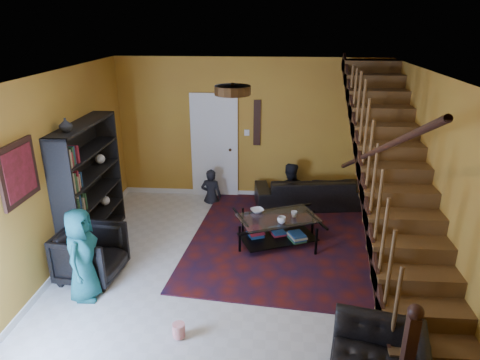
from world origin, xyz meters
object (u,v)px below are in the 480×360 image
object	(u,v)px
armchair_left	(91,254)
bookshelf	(90,187)
coffee_table	(278,228)
sofa	(309,192)

from	to	relation	value
armchair_left	bookshelf	bearing A→B (deg)	25.13
bookshelf	coffee_table	world-z (taller)	bookshelf
sofa	coffee_table	world-z (taller)	sofa
sofa	armchair_left	world-z (taller)	armchair_left
bookshelf	sofa	xyz separation A→B (m)	(3.61, 1.70, -0.66)
sofa	armchair_left	size ratio (longest dim) A/B	2.52
sofa	coffee_table	distance (m)	1.68
bookshelf	armchair_left	xyz separation A→B (m)	(0.35, -1.01, -0.59)
sofa	coffee_table	xyz separation A→B (m)	(-0.62, -1.56, -0.03)
bookshelf	armchair_left	distance (m)	1.23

